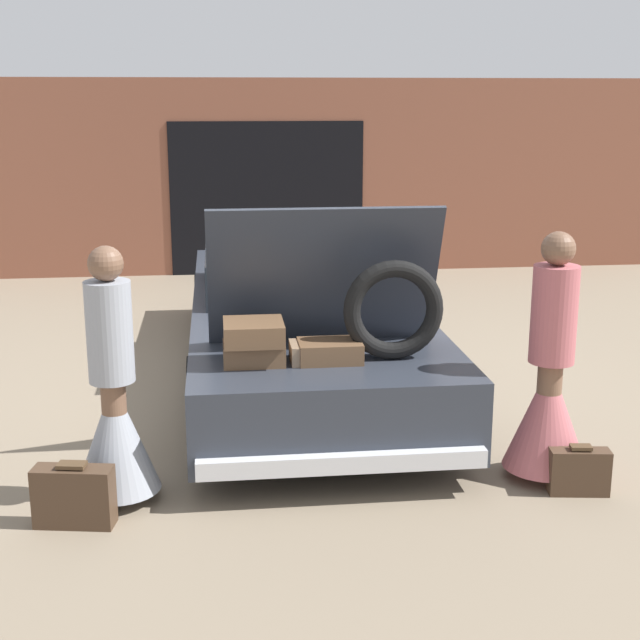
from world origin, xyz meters
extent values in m
plane|color=#7F705B|center=(0.00, 0.00, 0.00)|extent=(40.00, 40.00, 0.00)
cube|color=brown|center=(0.00, 5.10, 1.40)|extent=(12.00, 0.12, 2.80)
cube|color=black|center=(0.00, 5.02, 1.10)|extent=(2.80, 0.02, 2.20)
cube|color=#2D333D|center=(0.00, 0.00, 0.47)|extent=(1.96, 5.36, 0.58)
cube|color=#1E2328|center=(0.00, 0.32, 0.96)|extent=(1.73, 1.72, 0.39)
cylinder|color=black|center=(-0.91, 1.66, 0.34)|extent=(0.18, 0.69, 0.69)
cylinder|color=black|center=(0.91, 1.66, 0.34)|extent=(0.18, 0.69, 0.69)
cylinder|color=black|center=(-0.91, -1.61, 0.34)|extent=(0.18, 0.69, 0.69)
cylinder|color=black|center=(0.91, -1.61, 0.34)|extent=(0.18, 0.69, 0.69)
cube|color=silver|center=(0.00, -2.72, 0.28)|extent=(1.87, 0.10, 0.12)
cube|color=#2D333D|center=(0.00, -1.68, 1.28)|extent=(1.67, 0.45, 1.05)
cube|color=brown|center=(-0.53, -2.05, 0.83)|extent=(0.42, 0.29, 0.15)
cube|color=#8C7259|center=(-0.07, -2.05, 0.83)|extent=(0.42, 0.28, 0.13)
cube|color=brown|center=(-0.53, -2.05, 0.98)|extent=(0.41, 0.41, 0.15)
cube|color=brown|center=(0.00, -2.05, 0.83)|extent=(0.44, 0.31, 0.14)
torus|color=black|center=(0.44, -2.05, 1.11)|extent=(0.70, 0.12, 0.70)
cylinder|color=brown|center=(-1.43, -2.49, 0.40)|extent=(0.16, 0.16, 0.81)
cone|color=#9399A3|center=(-1.43, -2.49, 0.45)|extent=(0.55, 0.55, 0.73)
cylinder|color=#9399A3|center=(-1.43, -2.49, 1.13)|extent=(0.29, 0.29, 0.64)
sphere|color=brown|center=(-1.43, -2.49, 1.56)|extent=(0.22, 0.22, 0.22)
cylinder|color=brown|center=(1.43, -2.47, 0.41)|extent=(0.17, 0.17, 0.83)
cone|color=#B25B60|center=(1.43, -2.47, 0.45)|extent=(0.58, 0.58, 0.74)
cylinder|color=#B25B60|center=(1.43, -2.47, 1.15)|extent=(0.30, 0.30, 0.65)
sphere|color=brown|center=(1.43, -2.47, 1.59)|extent=(0.22, 0.22, 0.22)
cube|color=#473323|center=(-1.66, -2.82, 0.19)|extent=(0.50, 0.25, 0.37)
cube|color=#4C3823|center=(-1.66, -2.82, 0.39)|extent=(0.18, 0.13, 0.02)
cube|color=#473323|center=(1.56, -2.75, 0.15)|extent=(0.40, 0.19, 0.31)
cube|color=#4C3823|center=(1.56, -2.75, 0.33)|extent=(0.15, 0.10, 0.02)
camera|label=1|loc=(-0.77, -7.93, 2.55)|focal=50.00mm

